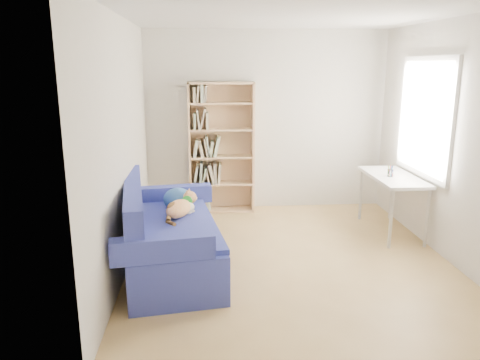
# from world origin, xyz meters

# --- Properties ---
(ground) EXTENTS (4.00, 4.00, 0.00)m
(ground) POSITION_xyz_m (0.00, 0.00, 0.00)
(ground) COLOR #AE894E
(ground) RESTS_ON ground
(room_shell) EXTENTS (3.54, 4.04, 2.62)m
(room_shell) POSITION_xyz_m (0.10, 0.03, 1.64)
(room_shell) COLOR silver
(room_shell) RESTS_ON ground
(sofa) EXTENTS (1.16, 2.02, 0.93)m
(sofa) POSITION_xyz_m (-1.33, -0.14, 0.35)
(sofa) COLOR navy
(sofa) RESTS_ON ground
(bookshelf) EXTENTS (0.94, 0.29, 1.87)m
(bookshelf) POSITION_xyz_m (-0.67, 1.84, 0.86)
(bookshelf) COLOR tan
(bookshelf) RESTS_ON ground
(desk) EXTENTS (0.54, 1.17, 0.75)m
(desk) POSITION_xyz_m (1.46, 0.75, 0.67)
(desk) COLOR white
(desk) RESTS_ON ground
(pen_cup) EXTENTS (0.08, 0.08, 0.14)m
(pen_cup) POSITION_xyz_m (1.40, 0.72, 0.80)
(pen_cup) COLOR white
(pen_cup) RESTS_ON desk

